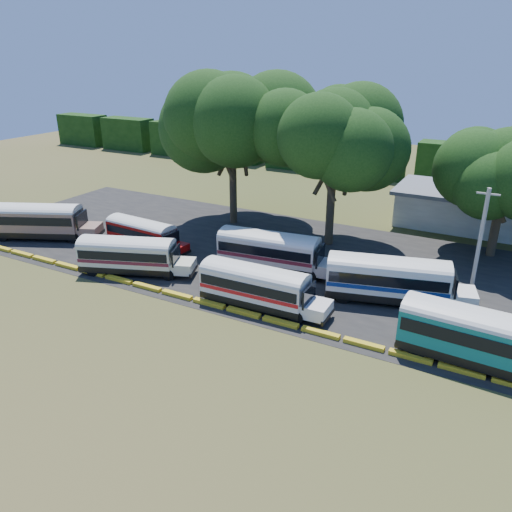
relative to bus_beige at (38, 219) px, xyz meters
The scene contains 16 objects.
ground 22.43m from the bus_beige, 13.11° to the right, with size 160.00×160.00×0.00m, color #314717.
asphalt_strip 23.88m from the bus_beige, 16.95° to the left, with size 64.00×24.00×0.02m, color black.
curb 22.22m from the bus_beige, 10.59° to the right, with size 53.70×0.45×0.30m.
terminal_building 46.93m from the bus_beige, 32.10° to the left, with size 19.00×9.00×4.00m.
treeline_backdrop 48.14m from the bus_beige, 63.13° to the left, with size 130.00×4.00×6.00m.
bus_beige is the anchor object (origin of this frame).
bus_red 11.54m from the bus_beige, 13.97° to the left, with size 9.06×2.87×2.93m.
bus_cream_west 14.24m from the bus_beige, ahead, with size 10.10×5.75×3.25m.
bus_cream_east 24.73m from the bus_beige, ahead, with size 10.89×3.80×3.50m.
bus_white_red 26.67m from the bus_beige, ahead, with size 10.02×2.72×3.28m.
bus_white_blue 35.14m from the bus_beige, ahead, with size 11.29×5.32×3.60m.
bus_teal 42.15m from the bus_beige, ahead, with size 11.29×3.38×3.66m.
tree_west 22.29m from the bus_beige, 43.26° to the left, with size 12.57×12.57×16.05m.
tree_center 30.60m from the bus_beige, 25.39° to the left, with size 11.45×11.45×14.92m.
tree_east 44.86m from the bus_beige, 22.39° to the left, with size 9.19×9.19×11.85m.
utility_pole 41.09m from the bus_beige, ahead, with size 1.60×0.30×8.77m.
Camera 1 is at (20.51, -26.80, 17.80)m, focal length 35.00 mm.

